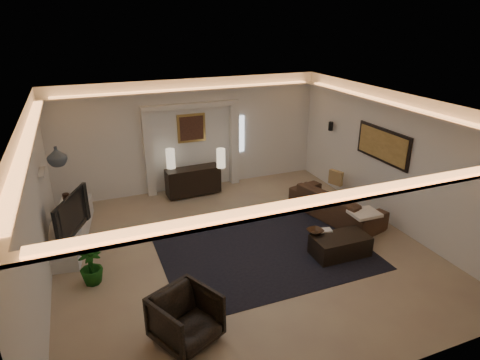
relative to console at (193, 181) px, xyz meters
name	(u,v)px	position (x,y,z in m)	size (l,w,h in m)	color
floor	(242,250)	(0.15, -2.96, -0.40)	(7.00, 7.00, 0.00)	tan
ceiling	(242,105)	(0.15, -2.96, 2.50)	(7.00, 7.00, 0.00)	white
wall_back	(191,135)	(0.15, 0.54, 1.05)	(7.00, 7.00, 0.00)	white
wall_front	(359,292)	(0.15, -6.46, 1.05)	(7.00, 7.00, 0.00)	white
wall_left	(36,214)	(-3.35, -2.96, 1.05)	(7.00, 7.00, 0.00)	white
wall_right	(392,160)	(3.65, -2.96, 1.05)	(7.00, 7.00, 0.00)	white
cove_soffit	(242,121)	(0.15, -2.96, 2.22)	(7.00, 7.00, 0.04)	silver
daylight_slit	(240,134)	(1.50, 0.52, 0.95)	(0.25, 0.03, 1.00)	white
area_rug	(264,250)	(0.55, -3.16, -0.39)	(4.00, 3.00, 0.01)	black
pilaster_left	(149,154)	(-1.00, 0.44, 0.70)	(0.22, 0.20, 2.20)	silver
pilaster_right	(234,144)	(1.30, 0.44, 0.70)	(0.22, 0.20, 2.20)	silver
alcove_header	(191,105)	(0.15, 0.44, 1.85)	(2.52, 0.20, 0.12)	silver
painting_frame	(191,128)	(0.15, 0.51, 1.25)	(0.74, 0.04, 0.74)	tan
painting_canvas	(192,128)	(0.15, 0.49, 1.25)	(0.62, 0.02, 0.62)	#4C2D1E
art_panel_frame	(383,145)	(3.62, -2.66, 1.30)	(0.04, 1.64, 0.74)	black
art_panel_gold	(382,145)	(3.60, -2.66, 1.30)	(0.02, 1.50, 0.62)	tan
wall_sconce	(331,126)	(3.53, -0.76, 1.28)	(0.12, 0.12, 0.22)	black
wall_niche	(42,172)	(-3.29, -1.56, 1.25)	(0.10, 0.55, 0.04)	silver
console	(193,181)	(0.00, 0.00, 0.00)	(1.38, 0.43, 0.69)	black
lamp_left	(170,155)	(-0.50, 0.22, 0.69)	(0.22, 0.22, 0.50)	beige
lamp_right	(221,155)	(0.69, -0.21, 0.69)	(0.22, 0.22, 0.50)	#FFEBBD
media_ledge	(70,230)	(-3.00, -1.24, -0.18)	(0.64, 2.55, 0.48)	silver
tv	(66,216)	(-3.00, -1.86, 0.44)	(0.18, 1.36, 0.78)	black
figurine	(67,202)	(-3.00, -0.74, 0.24)	(0.14, 0.14, 0.37)	black
ginger_jar	(57,156)	(-3.00, -1.35, 1.46)	(0.37, 0.37, 0.38)	#43565E
plant	(91,266)	(-2.67, -2.99, -0.06)	(0.39, 0.39, 0.69)	#11410E
sofa	(336,204)	(2.70, -2.43, -0.07)	(0.88, 2.25, 0.66)	black
throw_blanket	(365,213)	(2.70, -3.42, 0.15)	(0.58, 0.48, 0.06)	white
throw_pillow	(336,178)	(3.30, -1.50, 0.15)	(0.11, 0.36, 0.36)	tan
coffee_table	(340,245)	(1.85, -3.83, -0.20)	(1.09, 0.59, 0.41)	black
bowl	(315,231)	(1.46, -3.54, 0.05)	(0.31, 0.31, 0.08)	#302115
magazine	(325,230)	(1.70, -3.54, 0.02)	(0.24, 0.17, 0.03)	silver
armchair	(186,318)	(-1.50, -4.92, -0.02)	(0.82, 0.84, 0.76)	#2D261C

